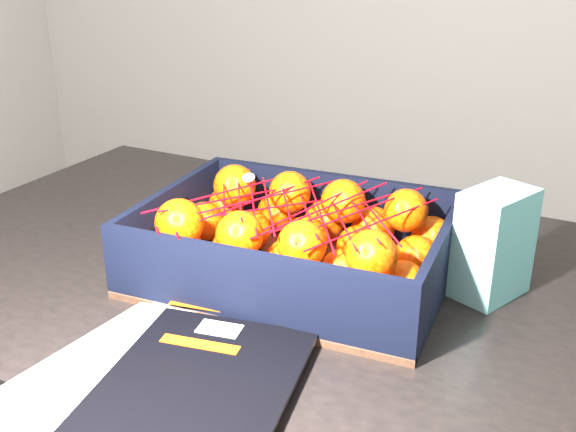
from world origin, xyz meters
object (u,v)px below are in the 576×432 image
at_px(produce_crate, 296,256).
at_px(magazine_stack, 160,380).
at_px(table, 256,316).
at_px(retail_carton, 494,244).

bearing_deg(produce_crate, magazine_stack, -97.55).
xyz_separation_m(table, magazine_stack, (0.04, -0.33, 0.11)).
distance_m(produce_crate, retail_carton, 0.28).
bearing_deg(magazine_stack, retail_carton, 49.33).
bearing_deg(table, produce_crate, -14.23).
distance_m(magazine_stack, produce_crate, 0.31).
bearing_deg(table, retail_carton, 6.28).
height_order(table, magazine_stack, magazine_stack).
bearing_deg(magazine_stack, produce_crate, 82.45).
bearing_deg(retail_carton, table, -147.21).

